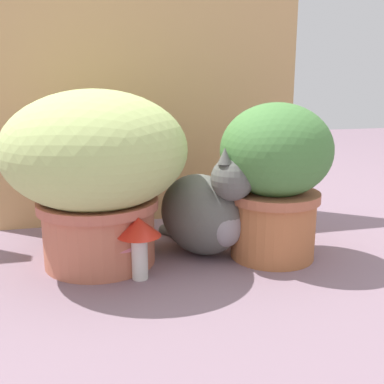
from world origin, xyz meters
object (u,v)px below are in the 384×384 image
(mushroom_ornament_red, at_px, (139,235))
(mushroom_ornament_pink, at_px, (121,243))
(grass_planter, at_px, (96,166))
(leafy_planter, at_px, (275,174))
(cat, at_px, (205,211))

(mushroom_ornament_red, xyz_separation_m, mushroom_ornament_pink, (-0.04, 0.04, -0.03))
(grass_planter, height_order, leafy_planter, grass_planter)
(mushroom_ornament_red, height_order, mushroom_ornament_pink, mushroom_ornament_red)
(leafy_planter, xyz_separation_m, mushroom_ornament_pink, (-0.41, -0.02, -0.14))
(mushroom_ornament_pink, bearing_deg, grass_planter, 115.76)
(leafy_planter, distance_m, mushroom_ornament_pink, 0.43)
(mushroom_ornament_pink, bearing_deg, mushroom_ornament_red, -42.44)
(leafy_planter, relative_size, cat, 1.08)
(cat, relative_size, mushroom_ornament_pink, 3.28)
(mushroom_ornament_red, bearing_deg, grass_planter, 123.04)
(grass_planter, distance_m, mushroom_ornament_red, 0.21)
(grass_planter, height_order, mushroom_ornament_red, grass_planter)
(grass_planter, distance_m, leafy_planter, 0.46)
(cat, bearing_deg, mushroom_ornament_pink, -160.89)
(mushroom_ornament_red, bearing_deg, leafy_planter, 9.35)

